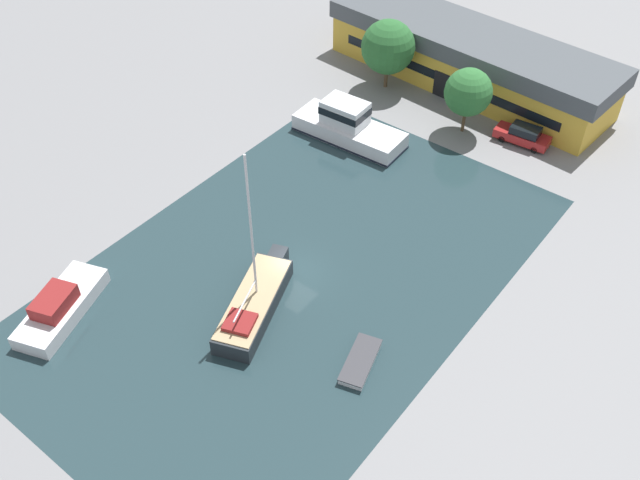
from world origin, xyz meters
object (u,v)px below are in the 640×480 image
warehouse_building (469,58)px  quay_tree_by_water (388,47)px  quay_tree_near_building (468,92)px  sailboat_moored (255,302)px  cabin_boat (60,307)px  motor_cruiser (348,126)px  small_dinghy (360,362)px  parked_car (523,135)px

warehouse_building → quay_tree_by_water: 8.13m
quay_tree_by_water → quay_tree_near_building: bearing=-11.8°
sailboat_moored → cabin_boat: 13.05m
warehouse_building → quay_tree_by_water: quay_tree_by_water is taller
cabin_boat → motor_cruiser: bearing=64.8°
quay_tree_by_water → motor_cruiser: 10.03m
sailboat_moored → motor_cruiser: 21.44m
motor_cruiser → small_dinghy: 24.91m
sailboat_moored → cabin_boat: bearing=-160.8°
parked_car → sailboat_moored: bearing=164.7°
warehouse_building → sailboat_moored: size_ratio=2.32×
motor_cruiser → quay_tree_by_water: bearing=10.8°
cabin_boat → quay_tree_near_building: bearing=54.4°
sailboat_moored → motor_cruiser: bearing=88.7°
quay_tree_by_water → small_dinghy: (17.70, -28.85, -3.96)m
sailboat_moored → quay_tree_near_building: bearing=68.6°
quay_tree_by_water → parked_car: (14.81, -0.48, -3.37)m
quay_tree_by_water → sailboat_moored: (9.39, -29.52, -3.45)m
cabin_boat → small_dinghy: bearing=6.8°
quay_tree_near_building → quay_tree_by_water: (-9.75, 2.03, 0.25)m
parked_car → cabin_boat: size_ratio=0.61×
warehouse_building → quay_tree_near_building: size_ratio=4.85×
quay_tree_by_water → motor_cruiser: quay_tree_by_water is taller
sailboat_moored → small_dinghy: sailboat_moored is taller
warehouse_building → sailboat_moored: 35.25m
parked_car → motor_cruiser: size_ratio=0.48×
parked_car → cabin_boat: 40.47m
small_dinghy → parked_car: bearing=79.7°
motor_cruiser → cabin_boat: bearing=171.3°
quay_tree_by_water → motor_cruiser: size_ratio=0.66×
cabin_boat → quay_tree_by_water: bearing=69.6°
quay_tree_near_building → sailboat_moored: 27.68m
parked_car → motor_cruiser: bearing=120.4°
motor_cruiser → quay_tree_near_building: bearing=-48.7°
quay_tree_near_building → sailboat_moored: size_ratio=0.48×
sailboat_moored → parked_car: bearing=58.7°
motor_cruiser → small_dinghy: (15.42, -19.54, -1.00)m
cabin_boat → sailboat_moored: bearing=20.5°
quay_tree_near_building → parked_car: quay_tree_near_building is taller
small_dinghy → cabin_boat: (-18.31, -9.05, 0.53)m
warehouse_building → cabin_boat: (-6.40, -43.39, -1.90)m
quay_tree_by_water → small_dinghy: bearing=-58.5°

